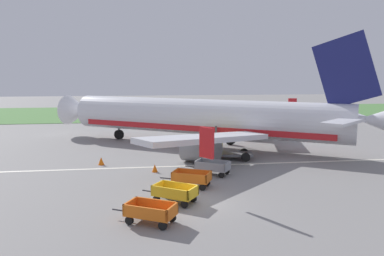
{
  "coord_description": "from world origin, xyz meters",
  "views": [
    {
      "loc": [
        -3.24,
        -21.52,
        7.66
      ],
      "look_at": [
        1.21,
        11.47,
        2.8
      ],
      "focal_mm": 35.14,
      "sensor_mm": 36.0,
      "label": 1
    }
  ],
  "objects_px": {
    "airplane": "(210,118)",
    "traffic_cone_near_plane": "(155,168)",
    "traffic_cone_by_carts": "(196,170)",
    "baggage_cart_fourth_in_row": "(212,167)",
    "baggage_cart_nearest": "(150,212)",
    "service_truck_beside_carts": "(218,147)",
    "traffic_cone_mid_apron": "(101,161)",
    "baggage_cart_second_in_row": "(175,193)",
    "baggage_cart_third_in_row": "(191,178)"
  },
  "relations": [
    {
      "from": "baggage_cart_nearest",
      "to": "service_truck_beside_carts",
      "type": "bearing_deg",
      "value": 65.26
    },
    {
      "from": "traffic_cone_near_plane",
      "to": "traffic_cone_mid_apron",
      "type": "relative_size",
      "value": 0.91
    },
    {
      "from": "baggage_cart_nearest",
      "to": "baggage_cart_second_in_row",
      "type": "xyz_separation_m",
      "value": [
        1.51,
        2.94,
        0.0
      ]
    },
    {
      "from": "service_truck_beside_carts",
      "to": "traffic_cone_near_plane",
      "type": "bearing_deg",
      "value": -147.15
    },
    {
      "from": "airplane",
      "to": "baggage_cart_third_in_row",
      "type": "height_order",
      "value": "airplane"
    },
    {
      "from": "traffic_cone_mid_apron",
      "to": "baggage_cart_fourth_in_row",
      "type": "bearing_deg",
      "value": -26.43
    },
    {
      "from": "baggage_cart_nearest",
      "to": "traffic_cone_mid_apron",
      "type": "relative_size",
      "value": 5.2
    },
    {
      "from": "baggage_cart_third_in_row",
      "to": "service_truck_beside_carts",
      "type": "xyz_separation_m",
      "value": [
        3.52,
        8.04,
        0.5
      ]
    },
    {
      "from": "baggage_cart_second_in_row",
      "to": "baggage_cart_third_in_row",
      "type": "height_order",
      "value": "same"
    },
    {
      "from": "traffic_cone_mid_apron",
      "to": "baggage_cart_third_in_row",
      "type": "bearing_deg",
      "value": -46.82
    },
    {
      "from": "airplane",
      "to": "traffic_cone_by_carts",
      "type": "distance_m",
      "value": 11.11
    },
    {
      "from": "traffic_cone_mid_apron",
      "to": "service_truck_beside_carts",
      "type": "bearing_deg",
      "value": 4.78
    },
    {
      "from": "baggage_cart_fourth_in_row",
      "to": "service_truck_beside_carts",
      "type": "relative_size",
      "value": 0.73
    },
    {
      "from": "service_truck_beside_carts",
      "to": "baggage_cart_nearest",
      "type": "bearing_deg",
      "value": -114.74
    },
    {
      "from": "baggage_cart_second_in_row",
      "to": "traffic_cone_mid_apron",
      "type": "distance_m",
      "value": 11.48
    },
    {
      "from": "airplane",
      "to": "traffic_cone_by_carts",
      "type": "bearing_deg",
      "value": -106.46
    },
    {
      "from": "traffic_cone_mid_apron",
      "to": "traffic_cone_by_carts",
      "type": "bearing_deg",
      "value": -28.27
    },
    {
      "from": "traffic_cone_near_plane",
      "to": "airplane",
      "type": "bearing_deg",
      "value": 56.46
    },
    {
      "from": "traffic_cone_by_carts",
      "to": "baggage_cart_fourth_in_row",
      "type": "bearing_deg",
      "value": -14.28
    },
    {
      "from": "baggage_cart_third_in_row",
      "to": "traffic_cone_near_plane",
      "type": "height_order",
      "value": "baggage_cart_third_in_row"
    },
    {
      "from": "baggage_cart_third_in_row",
      "to": "airplane",
      "type": "bearing_deg",
      "value": 74.31
    },
    {
      "from": "baggage_cart_fourth_in_row",
      "to": "traffic_cone_by_carts",
      "type": "bearing_deg",
      "value": 165.72
    },
    {
      "from": "airplane",
      "to": "baggage_cart_fourth_in_row",
      "type": "xyz_separation_m",
      "value": [
        -1.8,
        -10.65,
        -2.45
      ]
    },
    {
      "from": "baggage_cart_nearest",
      "to": "baggage_cart_fourth_in_row",
      "type": "distance_m",
      "value": 10.04
    },
    {
      "from": "airplane",
      "to": "traffic_cone_near_plane",
      "type": "xyz_separation_m",
      "value": [
        -6.12,
        -9.23,
        -2.75
      ]
    },
    {
      "from": "baggage_cart_third_in_row",
      "to": "baggage_cart_second_in_row",
      "type": "bearing_deg",
      "value": -115.29
    },
    {
      "from": "baggage_cart_second_in_row",
      "to": "baggage_cart_third_in_row",
      "type": "distance_m",
      "value": 3.3
    },
    {
      "from": "airplane",
      "to": "baggage_cart_nearest",
      "type": "bearing_deg",
      "value": -109.05
    },
    {
      "from": "service_truck_beside_carts",
      "to": "traffic_cone_mid_apron",
      "type": "bearing_deg",
      "value": -175.22
    },
    {
      "from": "baggage_cart_fourth_in_row",
      "to": "traffic_cone_mid_apron",
      "type": "xyz_separation_m",
      "value": [
        -8.73,
        4.34,
        -0.27
      ]
    },
    {
      "from": "baggage_cart_fourth_in_row",
      "to": "traffic_cone_near_plane",
      "type": "distance_m",
      "value": 4.56
    },
    {
      "from": "baggage_cart_nearest",
      "to": "service_truck_beside_carts",
      "type": "distance_m",
      "value": 15.38
    },
    {
      "from": "baggage_cart_fourth_in_row",
      "to": "service_truck_beside_carts",
      "type": "bearing_deg",
      "value": 73.62
    },
    {
      "from": "traffic_cone_near_plane",
      "to": "service_truck_beside_carts",
      "type": "bearing_deg",
      "value": 32.85
    },
    {
      "from": "service_truck_beside_carts",
      "to": "traffic_cone_near_plane",
      "type": "distance_m",
      "value": 7.01
    },
    {
      "from": "baggage_cart_third_in_row",
      "to": "traffic_cone_mid_apron",
      "type": "distance_m",
      "value": 9.85
    },
    {
      "from": "service_truck_beside_carts",
      "to": "traffic_cone_near_plane",
      "type": "relative_size",
      "value": 7.72
    },
    {
      "from": "traffic_cone_near_plane",
      "to": "traffic_cone_mid_apron",
      "type": "distance_m",
      "value": 5.29
    },
    {
      "from": "baggage_cart_nearest",
      "to": "traffic_cone_by_carts",
      "type": "height_order",
      "value": "baggage_cart_nearest"
    },
    {
      "from": "baggage_cart_nearest",
      "to": "traffic_cone_by_carts",
      "type": "xyz_separation_m",
      "value": [
        3.65,
        9.08,
        -0.27
      ]
    },
    {
      "from": "baggage_cart_third_in_row",
      "to": "baggage_cart_fourth_in_row",
      "type": "height_order",
      "value": "same"
    },
    {
      "from": "baggage_cart_nearest",
      "to": "traffic_cone_near_plane",
      "type": "xyz_separation_m",
      "value": [
        0.58,
        10.18,
        -0.3
      ]
    },
    {
      "from": "baggage_cart_second_in_row",
      "to": "traffic_cone_near_plane",
      "type": "height_order",
      "value": "baggage_cart_second_in_row"
    },
    {
      "from": "baggage_cart_nearest",
      "to": "baggage_cart_third_in_row",
      "type": "distance_m",
      "value": 6.6
    },
    {
      "from": "baggage_cart_second_in_row",
      "to": "service_truck_beside_carts",
      "type": "relative_size",
      "value": 0.72
    },
    {
      "from": "baggage_cart_nearest",
      "to": "traffic_cone_near_plane",
      "type": "height_order",
      "value": "baggage_cart_nearest"
    },
    {
      "from": "baggage_cart_nearest",
      "to": "baggage_cart_third_in_row",
      "type": "height_order",
      "value": "same"
    },
    {
      "from": "baggage_cart_third_in_row",
      "to": "service_truck_beside_carts",
      "type": "relative_size",
      "value": 0.76
    },
    {
      "from": "traffic_cone_mid_apron",
      "to": "baggage_cart_second_in_row",
      "type": "bearing_deg",
      "value": -62.33
    },
    {
      "from": "baggage_cart_fourth_in_row",
      "to": "baggage_cart_nearest",
      "type": "bearing_deg",
      "value": -119.24
    }
  ]
}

